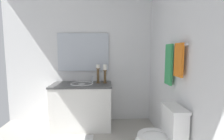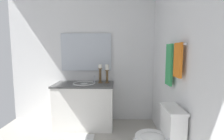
{
  "view_description": "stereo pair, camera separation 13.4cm",
  "coord_description": "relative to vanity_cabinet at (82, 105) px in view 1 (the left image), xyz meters",
  "views": [
    {
      "loc": [
        1.89,
        0.49,
        1.36
      ],
      "look_at": [
        -0.38,
        0.59,
        1.1
      ],
      "focal_mm": 26.15,
      "sensor_mm": 36.0,
      "label": 1
    },
    {
      "loc": [
        1.89,
        0.63,
        1.36
      ],
      "look_at": [
        -0.38,
        0.59,
        1.1
      ],
      "focal_mm": 26.15,
      "sensor_mm": 36.0,
      "label": 2
    }
  ],
  "objects": [
    {
      "name": "mirror",
      "position": [
        -0.28,
        0.0,
        0.95
      ],
      "size": [
        0.02,
        0.96,
        0.71
      ],
      "primitive_type": "cube",
      "color": "silver"
    },
    {
      "name": "toilet",
      "position": [
        1.13,
        1.04,
        -0.03
      ],
      "size": [
        0.39,
        0.54,
        0.75
      ],
      "color": "white",
      "rests_on": "ground"
    },
    {
      "name": "towel_near_vanity",
      "position": [
        0.77,
        1.24,
        0.8
      ],
      "size": [
        0.19,
        0.03,
        0.53
      ],
      "primitive_type": "cube",
      "color": "#389E59",
      "rests_on": "towel_bar"
    },
    {
      "name": "candle_holder_tall",
      "position": [
        -0.07,
        0.41,
        0.58
      ],
      "size": [
        0.09,
        0.09,
        0.34
      ],
      "color": "brown",
      "rests_on": "vanity_cabinet"
    },
    {
      "name": "wall_back",
      "position": [
        0.97,
        1.32,
        0.83
      ],
      "size": [
        2.58,
        0.04,
        2.45
      ],
      "primitive_type": "cube",
      "color": "white",
      "rests_on": "ground"
    },
    {
      "name": "towel_center",
      "position": [
        1.06,
        1.24,
        0.87
      ],
      "size": [
        0.18,
        0.03,
        0.38
      ],
      "primitive_type": "cube",
      "color": "orange",
      "rests_on": "towel_bar"
    },
    {
      "name": "sink_basin",
      "position": [
        0.0,
        0.0,
        0.36
      ],
      "size": [
        0.4,
        0.4,
        0.24
      ],
      "color": "white",
      "rests_on": "vanity_cabinet"
    },
    {
      "name": "towel_bar",
      "position": [
        0.92,
        1.26,
        1.04
      ],
      "size": [
        0.57,
        0.02,
        0.02
      ],
      "primitive_type": "cylinder",
      "rotation": [
        0.0,
        1.57,
        0.0
      ],
      "color": "silver"
    },
    {
      "name": "candle_holder_short",
      "position": [
        -0.07,
        0.29,
        0.57
      ],
      "size": [
        0.09,
        0.09,
        0.34
      ],
      "color": "brown",
      "rests_on": "vanity_cabinet"
    },
    {
      "name": "wall_left",
      "position": [
        -0.33,
        -0.07,
        0.83
      ],
      "size": [
        0.04,
        2.79,
        2.45
      ],
      "primitive_type": "cube",
      "color": "white",
      "rests_on": "ground"
    },
    {
      "name": "vanity_cabinet",
      "position": [
        0.0,
        0.0,
        0.0
      ],
      "size": [
        0.58,
        1.06,
        0.79
      ],
      "color": "white",
      "rests_on": "ground"
    }
  ]
}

